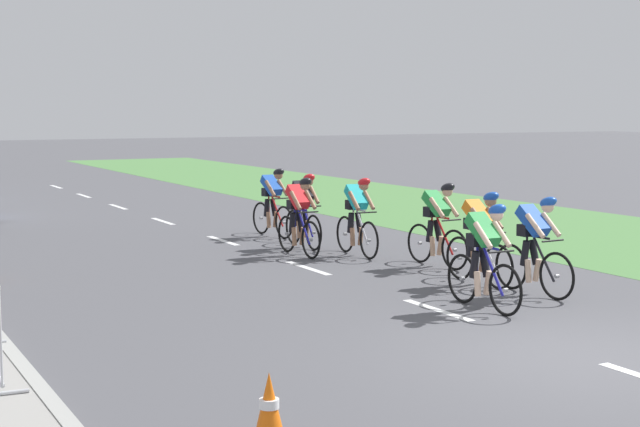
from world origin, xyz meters
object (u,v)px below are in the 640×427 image
object	(u,v)px
cyclist_second	(535,244)
cyclist_third	(480,236)
cyclist_eighth	(304,209)
cyclist_fourth	(438,223)
traffic_cone_mid	(269,410)
cyclist_fifth	(357,215)
cyclist_lead	(485,255)
cyclist_seventh	(273,201)
cyclist_sixth	(299,215)

from	to	relation	value
cyclist_second	cyclist_third	world-z (taller)	same
cyclist_eighth	cyclist_third	bearing A→B (deg)	-82.80
cyclist_fourth	traffic_cone_mid	size ratio (longest dim) A/B	2.69
traffic_cone_mid	cyclist_third	bearing A→B (deg)	39.96
cyclist_fifth	cyclist_eighth	world-z (taller)	same
cyclist_lead	cyclist_seventh	distance (m)	8.42
cyclist_seventh	cyclist_second	bearing A→B (deg)	-85.01
cyclist_sixth	cyclist_eighth	distance (m)	1.07
cyclist_second	cyclist_seventh	world-z (taller)	same
cyclist_second	cyclist_sixth	distance (m)	5.36
cyclist_lead	traffic_cone_mid	xyz separation A→B (m)	(-4.98, -3.54, -0.48)
cyclist_lead	cyclist_fourth	world-z (taller)	same
cyclist_lead	cyclist_third	xyz separation A→B (m)	(1.12, 1.57, 0.00)
cyclist_lead	cyclist_fourth	xyz separation A→B (m)	(1.54, 3.34, 0.00)
cyclist_sixth	cyclist_fifth	bearing A→B (deg)	-30.33
cyclist_fourth	cyclist_eighth	xyz separation A→B (m)	(-1.05, 3.24, 0.00)
cyclist_lead	cyclist_seventh	size ratio (longest dim) A/B	1.00
cyclist_third	cyclist_sixth	bearing A→B (deg)	106.31
cyclist_second	traffic_cone_mid	xyz separation A→B (m)	(-6.32, -4.04, -0.48)
cyclist_third	cyclist_sixth	xyz separation A→B (m)	(-1.20, 4.09, 0.00)
cyclist_lead	cyclist_sixth	distance (m)	5.67
cyclist_fourth	cyclist_sixth	distance (m)	2.83
cyclist_sixth	cyclist_eighth	world-z (taller)	same
cyclist_lead	cyclist_eighth	xyz separation A→B (m)	(0.49, 6.58, 0.00)
cyclist_lead	traffic_cone_mid	bearing A→B (deg)	-144.60
cyclist_seventh	cyclist_fifth	bearing A→B (deg)	-85.66
cyclist_second	cyclist_sixth	xyz separation A→B (m)	(-1.41, 5.17, 0.00)
cyclist_lead	cyclist_third	size ratio (longest dim) A/B	1.00
cyclist_lead	cyclist_sixth	bearing A→B (deg)	90.75
cyclist_fifth	traffic_cone_mid	xyz separation A→B (m)	(-5.88, -8.64, -0.48)
cyclist_fourth	cyclist_fifth	world-z (taller)	same
cyclist_lead	cyclist_eighth	bearing A→B (deg)	85.74
cyclist_third	cyclist_fourth	world-z (taller)	same
cyclist_lead	cyclist_second	world-z (taller)	same
cyclist_sixth	traffic_cone_mid	size ratio (longest dim) A/B	2.69
cyclist_fifth	cyclist_sixth	bearing A→B (deg)	149.67
cyclist_lead	cyclist_sixth	xyz separation A→B (m)	(-0.07, 5.67, 0.00)
cyclist_fourth	cyclist_eighth	size ratio (longest dim) A/B	1.00
cyclist_seventh	traffic_cone_mid	xyz separation A→B (m)	(-5.63, -11.94, -0.48)
cyclist_fifth	cyclist_eighth	distance (m)	1.54
cyclist_third	cyclist_sixth	distance (m)	4.26
cyclist_second	cyclist_third	xyz separation A→B (m)	(-0.21, 1.08, 0.00)
cyclist_fifth	cyclist_eighth	size ratio (longest dim) A/B	1.00
cyclist_second	cyclist_seventh	distance (m)	7.93
cyclist_eighth	cyclist_fifth	bearing A→B (deg)	-74.65
cyclist_fourth	cyclist_sixth	world-z (taller)	same
cyclist_sixth	cyclist_seventh	xyz separation A→B (m)	(0.72, 2.73, 0.00)
cyclist_second	cyclist_fourth	distance (m)	2.85
cyclist_second	cyclist_eighth	world-z (taller)	same
cyclist_lead	cyclist_eighth	distance (m)	6.60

